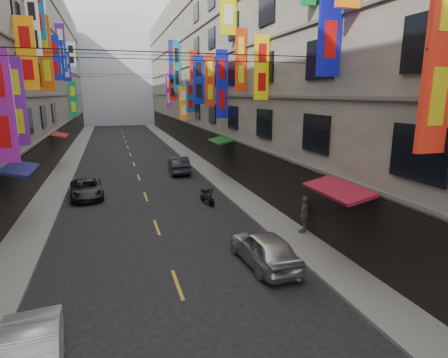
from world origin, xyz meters
TOP-DOWN VIEW (x-y plane):
  - sidewalk_left at (-6.00, 42.00)m, footprint 2.00×90.00m
  - sidewalk_right at (6.00, 42.00)m, footprint 2.00×90.00m
  - building_row_right at (11.99, 42.00)m, footprint 10.14×90.00m
  - haze_block at (0.00, 92.00)m, footprint 18.00×8.00m
  - shop_signage at (-0.02, 35.28)m, footprint 14.00×55.00m
  - street_awnings at (-1.26, 26.00)m, footprint 13.99×35.20m
  - overhead_cables at (0.00, 30.00)m, footprint 14.00×38.04m
  - lane_markings at (0.00, 39.00)m, footprint 0.12×80.20m
  - scooter_far_right at (3.42, 27.27)m, footprint 0.62×1.79m
  - car_left_far at (-3.65, 30.84)m, footprint 2.30×4.35m
  - car_right_mid at (3.53, 18.58)m, footprint 1.85×4.11m
  - car_right_far at (3.40, 36.74)m, footprint 1.73×4.34m
  - pedestrian_rfar at (6.60, 21.03)m, footprint 1.15×1.15m

SIDE VIEW (x-z plane):
  - lane_markings at x=0.00m, z-range 0.00..0.01m
  - sidewalk_left at x=-6.00m, z-range 0.00..0.12m
  - sidewalk_right at x=6.00m, z-range 0.00..0.12m
  - scooter_far_right at x=3.42m, z-range -0.13..1.01m
  - car_left_far at x=-3.65m, z-range 0.00..1.17m
  - car_right_mid at x=3.53m, z-range 0.00..1.37m
  - car_right_far at x=3.40m, z-range 0.00..1.40m
  - pedestrian_rfar at x=6.60m, z-range 0.12..1.89m
  - street_awnings at x=-1.26m, z-range 2.80..3.20m
  - overhead_cables at x=0.00m, z-range 8.18..9.42m
  - shop_signage at x=-0.02m, z-range 3.37..14.88m
  - building_row_right at x=11.99m, z-range -0.01..18.99m
  - haze_block at x=0.00m, z-range 0.00..22.00m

